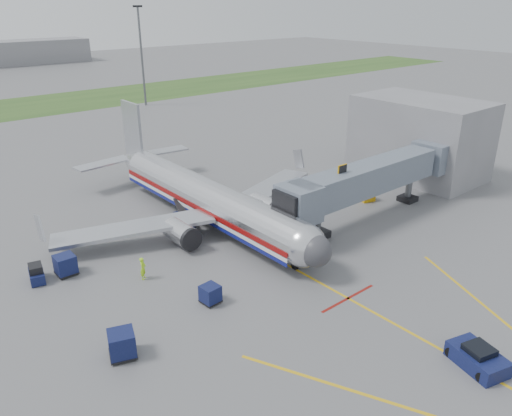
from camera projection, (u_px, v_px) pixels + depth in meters
ground at (311, 278)px, 41.95m from camera, size 400.00×400.00×0.00m
grass_strip at (6, 109)px, 105.56m from camera, size 300.00×25.00×0.01m
apron_markings at (384, 318)px, 36.72m from camera, size 21.52×50.00×0.01m
airliner at (207, 198)px, 51.70m from camera, size 32.10×35.67×10.25m
jet_bridge at (366, 180)px, 51.35m from camera, size 25.30×4.00×6.90m
terminal at (419, 138)px, 64.81m from camera, size 10.00×16.00×10.00m
light_mast_right at (142, 54)px, 105.55m from camera, size 2.00×0.44×20.40m
pushback_tug at (478, 358)px, 31.71m from camera, size 3.05×4.01×1.48m
baggage_tug at (36, 274)px, 41.27m from camera, size 1.56×2.36×1.52m
baggage_cart_a at (65, 265)px, 42.19m from camera, size 1.65×1.65×1.77m
baggage_cart_b at (122, 344)px, 32.45m from camera, size 2.18×2.18×1.85m
baggage_cart_c at (210, 294)px, 38.30m from camera, size 1.48×1.48×1.47m
belt_loader at (184, 221)px, 51.51m from camera, size 2.47×4.54×2.14m
ground_power_cart at (368, 196)px, 57.67m from camera, size 1.80×1.42×1.27m
ramp_worker at (143, 268)px, 41.49m from camera, size 0.84×0.84×1.97m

